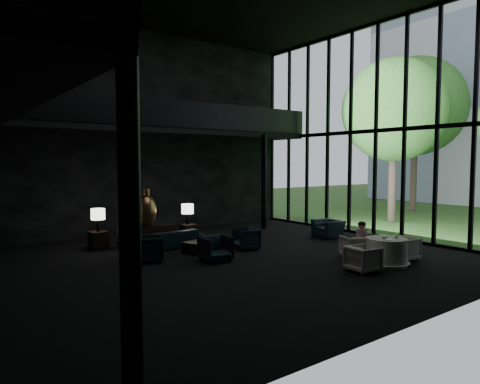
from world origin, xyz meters
TOP-DOWN VIEW (x-y plane):
  - floor at (0.00, 0.00)m, footprint 14.00×12.00m
  - wall_back at (0.00, 6.00)m, footprint 14.00×0.04m
  - wall_front at (0.00, -6.00)m, footprint 14.00×0.04m
  - curtain_wall at (6.95, 0.00)m, footprint 0.20×12.00m
  - mezzanine_back at (1.00, 5.00)m, footprint 12.00×2.00m
  - railing_left at (-5.00, 0.00)m, footprint 0.06×12.00m
  - railing_back at (1.00, 4.00)m, footprint 12.00×0.06m
  - column_sw at (-5.00, -5.70)m, footprint 0.24×0.24m
  - column_ne at (4.80, 4.00)m, footprint 0.24×0.24m
  - tree_near at (11.00, 2.00)m, footprint 4.80×4.80m
  - tree_far at (16.00, 4.00)m, footprint 5.60×5.60m
  - console at (-0.76, 3.49)m, footprint 2.00×0.45m
  - bronze_urn at (-0.76, 3.53)m, footprint 0.69×0.69m
  - side_table_left at (-2.36, 3.71)m, footprint 0.53×0.53m
  - table_lamp_left at (-2.36, 3.70)m, footprint 0.44×0.44m
  - side_table_right at (0.84, 3.47)m, footprint 0.52×0.52m
  - table_lamp_right at (0.84, 3.55)m, footprint 0.44×0.44m
  - sofa at (-0.32, 2.49)m, footprint 2.04×0.66m
  - lounge_armchair_west at (-1.74, 1.18)m, footprint 0.98×1.02m
  - lounge_armchair_east at (1.51, 0.90)m, footprint 0.78×0.82m
  - lounge_armchair_south at (-0.20, 0.06)m, footprint 0.86×0.82m
  - window_armchair at (5.31, 0.81)m, footprint 0.76×1.04m
  - coffee_table at (0.01, 1.29)m, footprint 1.02×1.02m
  - dining_table at (3.34, -3.09)m, footprint 1.24×1.24m
  - dining_chair_north at (3.32, -2.05)m, footprint 0.90×0.88m
  - dining_chair_east at (4.27, -3.00)m, footprint 0.67×0.72m
  - dining_chair_west at (2.24, -3.16)m, footprint 0.73×0.76m
  - child at (3.38, -2.22)m, footprint 0.31×0.31m
  - plate_a at (3.14, -3.27)m, footprint 0.28×0.28m
  - plate_b at (3.58, -2.80)m, footprint 0.32×0.32m
  - saucer at (3.54, -3.18)m, footprint 0.15×0.15m
  - coffee_cup at (3.66, -3.15)m, footprint 0.10×0.10m
  - cereal_bowl at (3.26, -3.07)m, footprint 0.15×0.15m
  - cream_pot at (3.46, -3.31)m, footprint 0.08×0.08m

SIDE VIEW (x-z plane):
  - floor at x=0.00m, z-range -0.01..0.01m
  - coffee_table at x=0.01m, z-range 0.00..0.36m
  - side_table_right at x=0.84m, z-range 0.00..0.57m
  - side_table_left at x=-2.36m, z-range 0.00..0.59m
  - console at x=-0.76m, z-range 0.00..0.64m
  - dining_table at x=3.34m, z-range -0.05..0.70m
  - dining_chair_east at x=4.27m, z-range 0.00..0.71m
  - dining_chair_west at x=2.24m, z-range 0.00..0.71m
  - dining_chair_north at x=3.32m, z-range 0.00..0.72m
  - lounge_armchair_east at x=1.51m, z-range 0.00..0.73m
  - sofa at x=-0.32m, z-range 0.00..0.79m
  - lounge_armchair_south at x=-0.20m, z-range 0.00..0.83m
  - window_armchair at x=5.31m, z-range 0.00..0.84m
  - lounge_armchair_west at x=-1.74m, z-range 0.00..0.84m
  - saucer at x=3.54m, z-range 0.75..0.76m
  - plate_a at x=3.14m, z-range 0.75..0.76m
  - plate_b at x=3.58m, z-range 0.75..0.77m
  - child at x=3.38m, z-range 0.45..1.11m
  - cream_pot at x=3.46m, z-range 0.75..0.83m
  - cereal_bowl at x=3.26m, z-range 0.75..0.83m
  - coffee_cup at x=3.66m, z-range 0.76..0.82m
  - table_lamp_right at x=0.84m, z-range 0.73..1.46m
  - table_lamp_left at x=-2.36m, z-range 0.75..1.49m
  - bronze_urn at x=-0.76m, z-range 0.54..1.82m
  - column_sw at x=-5.00m, z-range 0.00..4.00m
  - column_ne at x=4.80m, z-range 0.00..4.00m
  - wall_back at x=0.00m, z-range 0.00..8.00m
  - wall_front at x=0.00m, z-range 0.00..8.00m
  - curtain_wall at x=6.95m, z-range 0.00..8.00m
  - mezzanine_back at x=1.00m, z-range 3.88..4.12m
  - railing_left at x=-5.00m, z-range 4.10..5.10m
  - railing_back at x=1.00m, z-range 4.10..5.10m
  - tree_near at x=11.00m, z-range 1.41..9.06m
  - tree_far at x=16.00m, z-range 1.59..10.39m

